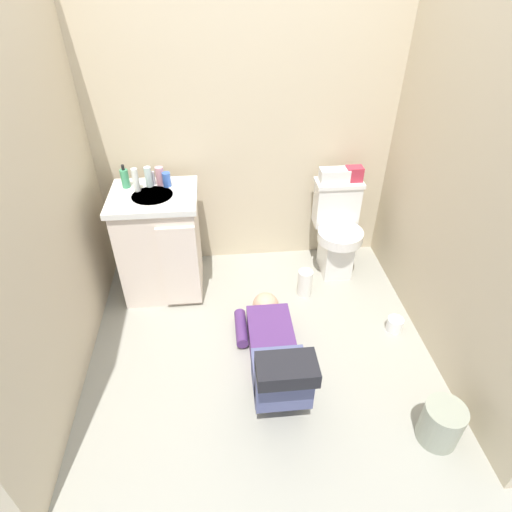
{
  "coord_description": "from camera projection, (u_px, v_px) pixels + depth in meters",
  "views": [
    {
      "loc": [
        -0.21,
        -1.93,
        2.18
      ],
      "look_at": [
        0.02,
        0.41,
        0.45
      ],
      "focal_mm": 29.48,
      "sensor_mm": 36.0,
      "label": 1
    }
  ],
  "objects": [
    {
      "name": "person_plumber",
      "position": [
        275.0,
        353.0,
        2.57
      ],
      "size": [
        0.39,
        1.06,
        0.52
      ],
      "color": "#512D6B",
      "rests_on": "ground_plane"
    },
    {
      "name": "toilet_paper_roll",
      "position": [
        395.0,
        324.0,
        2.94
      ],
      "size": [
        0.11,
        0.11,
        0.1
      ],
      "primitive_type": "cylinder",
      "color": "white",
      "rests_on": "ground_plane"
    },
    {
      "name": "toiletry_bag",
      "position": [
        354.0,
        174.0,
        3.15
      ],
      "size": [
        0.12,
        0.09,
        0.11
      ],
      "primitive_type": "cube",
      "color": "#B22D3F",
      "rests_on": "toilet"
    },
    {
      "name": "trash_can",
      "position": [
        441.0,
        423.0,
        2.24
      ],
      "size": [
        0.22,
        0.22,
        0.25
      ],
      "primitive_type": "cylinder",
      "color": "gray",
      "rests_on": "ground_plane"
    },
    {
      "name": "tissue_box",
      "position": [
        334.0,
        175.0,
        3.14
      ],
      "size": [
        0.22,
        0.11,
        0.1
      ],
      "primitive_type": "cube",
      "color": "silver",
      "rests_on": "toilet"
    },
    {
      "name": "bottle_blue",
      "position": [
        167.0,
        180.0,
        2.93
      ],
      "size": [
        0.06,
        0.06,
        0.1
      ],
      "primitive_type": "cylinder",
      "color": "#3961BE",
      "rests_on": "vanity_cabinet"
    },
    {
      "name": "wall_right",
      "position": [
        477.0,
        175.0,
        2.23
      ],
      "size": [
        0.08,
        2.11,
        2.4
      ],
      "primitive_type": "cube",
      "color": "beige",
      "rests_on": "ground_plane"
    },
    {
      "name": "toilet",
      "position": [
        337.0,
        230.0,
        3.33
      ],
      "size": [
        0.36,
        0.46,
        0.75
      ],
      "color": "silver",
      "rests_on": "ground_plane"
    },
    {
      "name": "bottle_clear",
      "position": [
        148.0,
        177.0,
        2.91
      ],
      "size": [
        0.05,
        0.05,
        0.14
      ],
      "primitive_type": "cylinder",
      "color": "silver",
      "rests_on": "vanity_cabinet"
    },
    {
      "name": "ground_plane",
      "position": [
        259.0,
        347.0,
        2.86
      ],
      "size": [
        2.73,
        3.11,
        0.04
      ],
      "primitive_type": "cube",
      "color": "#99978A"
    },
    {
      "name": "wall_back",
      "position": [
        245.0,
        116.0,
        3.02
      ],
      "size": [
        2.39,
        0.08,
        2.4
      ],
      "primitive_type": "cube",
      "color": "beige",
      "rests_on": "ground_plane"
    },
    {
      "name": "soap_dispenser",
      "position": [
        125.0,
        178.0,
        2.9
      ],
      "size": [
        0.06,
        0.06,
        0.17
      ],
      "color": "#3E9464",
      "rests_on": "vanity_cabinet"
    },
    {
      "name": "vanity_cabinet",
      "position": [
        161.0,
        243.0,
        3.1
      ],
      "size": [
        0.6,
        0.53,
        0.82
      ],
      "color": "beige",
      "rests_on": "ground_plane"
    },
    {
      "name": "wall_left",
      "position": [
        25.0,
        195.0,
        2.05
      ],
      "size": [
        0.08,
        2.11,
        2.4
      ],
      "primitive_type": "cube",
      "color": "beige",
      "rests_on": "ground_plane"
    },
    {
      "name": "bottle_white",
      "position": [
        136.0,
        180.0,
        2.85
      ],
      "size": [
        0.04,
        0.04,
        0.16
      ],
      "primitive_type": "cylinder",
      "color": "silver",
      "rests_on": "vanity_cabinet"
    },
    {
      "name": "faucet",
      "position": [
        153.0,
        178.0,
        2.95
      ],
      "size": [
        0.02,
        0.02,
        0.1
      ],
      "primitive_type": "cylinder",
      "color": "silver",
      "rests_on": "vanity_cabinet"
    },
    {
      "name": "bottle_pink",
      "position": [
        160.0,
        176.0,
        2.94
      ],
      "size": [
        0.06,
        0.06,
        0.13
      ],
      "primitive_type": "cylinder",
      "color": "pink",
      "rests_on": "vanity_cabinet"
    },
    {
      "name": "paper_towel_roll",
      "position": [
        305.0,
        283.0,
        3.2
      ],
      "size": [
        0.11,
        0.11,
        0.22
      ],
      "primitive_type": "cylinder",
      "color": "white",
      "rests_on": "ground_plane"
    }
  ]
}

